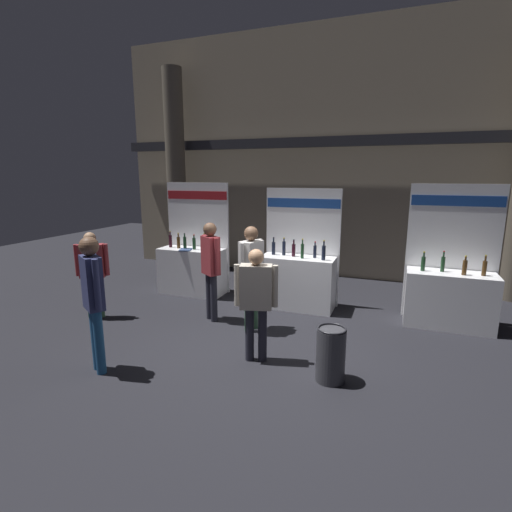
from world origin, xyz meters
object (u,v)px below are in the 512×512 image
exhibitor_booth_1 (298,277)px  visitor_2 (93,293)px  exhibitor_booth_0 (193,266)px  visitor_4 (256,295)px  visitor_5 (211,263)px  exhibitor_booth_2 (449,293)px  visitor_1 (251,269)px  visitor_0 (92,268)px  trash_bin (331,354)px

exhibitor_booth_1 → visitor_2: bearing=-118.2°
exhibitor_booth_0 → visitor_4: size_ratio=1.50×
exhibitor_booth_1 → visitor_5: bearing=-136.2°
exhibitor_booth_0 → exhibitor_booth_1: bearing=-2.7°
visitor_4 → exhibitor_booth_2: bearing=26.6°
visitor_1 → visitor_4: 1.11m
exhibitor_booth_0 → visitor_1: bearing=-37.3°
exhibitor_booth_2 → visitor_4: size_ratio=1.51×
exhibitor_booth_2 → visitor_4: exhibitor_booth_2 is taller
exhibitor_booth_1 → exhibitor_booth_2: exhibitor_booth_2 is taller
exhibitor_booth_2 → visitor_0: (-6.06, -1.85, 0.34)m
visitor_2 → visitor_1: bearing=-91.7°
visitor_5 → exhibitor_booth_1: bearing=-102.1°
visitor_4 → visitor_5: size_ratio=0.91×
visitor_1 → visitor_2: bearing=163.0°
visitor_5 → visitor_1: bearing=-157.6°
visitor_0 → visitor_2: 2.19m
exhibitor_booth_1 → exhibitor_booth_2: bearing=-0.2°
visitor_0 → visitor_1: 2.96m
trash_bin → visitor_5: (-2.39, 1.36, 0.70)m
exhibitor_booth_1 → visitor_4: 2.43m
exhibitor_booth_1 → visitor_5: size_ratio=1.31×
exhibitor_booth_2 → visitor_1: size_ratio=1.37×
exhibitor_booth_0 → visitor_4: exhibitor_booth_0 is taller
visitor_4 → visitor_5: 1.76m
visitor_1 → exhibitor_booth_0: bearing=70.2°
exhibitor_booth_1 → visitor_0: exhibitor_booth_1 is taller
visitor_1 → visitor_4: (0.46, -1.00, -0.11)m
visitor_5 → visitor_0: bearing=51.2°
visitor_4 → visitor_0: bearing=155.8°
trash_bin → visitor_4: 1.26m
visitor_0 → visitor_4: size_ratio=0.98×
exhibitor_booth_2 → visitor_1: (-3.14, -1.39, 0.47)m
trash_bin → exhibitor_booth_1: bearing=113.2°
visitor_1 → visitor_4: size_ratio=1.10×
exhibitor_booth_1 → visitor_4: (0.02, -2.40, 0.35)m
trash_bin → visitor_4: bearing=170.5°
exhibitor_booth_1 → visitor_2: (-1.84, -3.44, 0.48)m
visitor_2 → visitor_5: 2.28m
exhibitor_booth_2 → visitor_5: (-3.98, -1.22, 0.46)m
trash_bin → visitor_1: bearing=142.6°
trash_bin → visitor_0: bearing=170.8°
exhibitor_booth_0 → visitor_5: bearing=-49.4°
visitor_5 → exhibitor_booth_0: bearing=-15.3°
exhibitor_booth_2 → trash_bin: size_ratio=3.40×
exhibitor_booth_2 → visitor_2: bearing=-143.0°
visitor_0 → visitor_1: visitor_1 is taller
trash_bin → visitor_4: visitor_4 is taller
exhibitor_booth_1 → visitor_5: exhibitor_booth_1 is taller
exhibitor_booth_0 → visitor_0: size_ratio=1.52×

